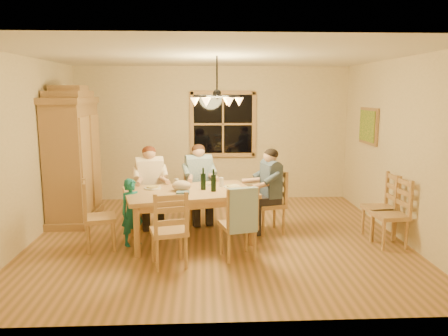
{
  "coord_description": "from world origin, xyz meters",
  "views": [
    {
      "loc": [
        -0.21,
        -6.38,
        2.19
      ],
      "look_at": [
        0.11,
        0.1,
        1.06
      ],
      "focal_mm": 35.0,
      "sensor_mm": 36.0,
      "label": 1
    }
  ],
  "objects": [
    {
      "name": "painting",
      "position": [
        2.71,
        1.2,
        1.6
      ],
      "size": [
        0.06,
        0.78,
        0.64
      ],
      "color": "olive",
      "rests_on": "wall_right"
    },
    {
      "name": "chair_spare_front",
      "position": [
        2.45,
        -0.48,
        0.3
      ],
      "size": [
        0.46,
        0.48,
        0.99
      ],
      "rotation": [
        0.0,
        0.0,
        1.66
      ],
      "color": "tan",
      "rests_on": "floor"
    },
    {
      "name": "chair_near_right",
      "position": [
        0.25,
        -0.83,
        0.3
      ],
      "size": [
        0.53,
        0.52,
        0.99
      ],
      "rotation": [
        0.0,
        0.0,
        0.25
      ],
      "color": "tan",
      "rests_on": "floor"
    },
    {
      "name": "chair_end_left",
      "position": [
        -1.66,
        -0.41,
        0.3
      ],
      "size": [
        0.52,
        0.53,
        0.99
      ],
      "rotation": [
        0.0,
        0.0,
        -1.32
      ],
      "color": "tan",
      "rests_on": "floor"
    },
    {
      "name": "plate_plaid",
      "position": [
        -0.14,
        0.29,
        0.77
      ],
      "size": [
        0.26,
        0.26,
        0.02
      ],
      "primitive_type": "cylinder",
      "color": "white",
      "rests_on": "dining_table"
    },
    {
      "name": "armoire",
      "position": [
        -2.42,
        1.08,
        1.06
      ],
      "size": [
        0.66,
        1.4,
        2.3
      ],
      "color": "olive",
      "rests_on": "floor"
    },
    {
      "name": "chair_far_left",
      "position": [
        -1.08,
        0.64,
        0.3
      ],
      "size": [
        0.53,
        0.52,
        0.99
      ],
      "rotation": [
        0.0,
        0.0,
        3.39
      ],
      "color": "tan",
      "rests_on": "floor"
    },
    {
      "name": "wine_bottle_b",
      "position": [
        -0.06,
        -0.16,
        0.93
      ],
      "size": [
        0.08,
        0.08,
        0.33
      ],
      "primitive_type": "cylinder",
      "color": "black",
      "rests_on": "dining_table"
    },
    {
      "name": "plate_woman",
      "position": [
        -0.97,
        0.06,
        0.77
      ],
      "size": [
        0.26,
        0.26,
        0.02
      ],
      "primitive_type": "cylinder",
      "color": "white",
      "rests_on": "dining_table"
    },
    {
      "name": "plate_slate",
      "position": [
        0.23,
        0.09,
        0.77
      ],
      "size": [
        0.26,
        0.26,
        0.02
      ],
      "primitive_type": "cylinder",
      "color": "white",
      "rests_on": "dining_table"
    },
    {
      "name": "chair_spare_back",
      "position": [
        2.45,
        -0.11,
        0.3
      ],
      "size": [
        0.44,
        0.46,
        0.99
      ],
      "rotation": [
        0.0,
        0.0,
        1.61
      ],
      "color": "tan",
      "rests_on": "floor"
    },
    {
      "name": "towel",
      "position": [
        0.29,
        -1.01,
        0.7
      ],
      "size": [
        0.39,
        0.19,
        0.58
      ],
      "primitive_type": "cube",
      "rotation": [
        0.0,
        0.0,
        0.25
      ],
      "color": "#92B0C6",
      "rests_on": "chair_near_right"
    },
    {
      "name": "chair_near_left",
      "position": [
        -0.65,
        -1.05,
        0.3
      ],
      "size": [
        0.53,
        0.52,
        0.99
      ],
      "rotation": [
        0.0,
        0.0,
        0.25
      ],
      "color": "tan",
      "rests_on": "floor"
    },
    {
      "name": "adult_plaid_man",
      "position": [
        -0.28,
        0.84,
        0.84
      ],
      "size": [
        0.47,
        0.5,
        0.87
      ],
      "rotation": [
        0.0,
        0.0,
        3.39
      ],
      "color": "#2D5C7D",
      "rests_on": "floor"
    },
    {
      "name": "cap",
      "position": [
        0.25,
        -0.2,
        0.82
      ],
      "size": [
        0.2,
        0.2,
        0.11
      ],
      "primitive_type": "ellipsoid",
      "color": "#C9BB86",
      "rests_on": "dining_table"
    },
    {
      "name": "chandelier",
      "position": [
        -0.0,
        0.0,
        2.08
      ],
      "size": [
        0.77,
        0.68,
        0.71
      ],
      "color": "black",
      "rests_on": "ceiling"
    },
    {
      "name": "wall_right",
      "position": [
        2.75,
        0.0,
        1.35
      ],
      "size": [
        0.02,
        5.0,
        2.7
      ],
      "primitive_type": "cube",
      "color": "beige",
      "rests_on": "floor"
    },
    {
      "name": "adult_woman",
      "position": [
        -1.08,
        0.64,
        0.84
      ],
      "size": [
        0.47,
        0.5,
        0.87
      ],
      "rotation": [
        0.0,
        0.0,
        3.39
      ],
      "color": "#F9DDC0",
      "rests_on": "floor"
    },
    {
      "name": "cloth_bundle",
      "position": [
        -0.53,
        -0.1,
        0.84
      ],
      "size": [
        0.28,
        0.22,
        0.15
      ],
      "primitive_type": "ellipsoid",
      "color": "tan",
      "rests_on": "dining_table"
    },
    {
      "name": "napkin",
      "position": [
        -0.5,
        -0.3,
        0.78
      ],
      "size": [
        0.21,
        0.18,
        0.03
      ],
      "primitive_type": "cube",
      "rotation": [
        0.0,
        0.0,
        0.25
      ],
      "color": "slate",
      "rests_on": "dining_table"
    },
    {
      "name": "chair_end_right",
      "position": [
        0.83,
        0.22,
        0.3
      ],
      "size": [
        0.52,
        0.53,
        0.99
      ],
      "rotation": [
        0.0,
        0.0,
        1.82
      ],
      "color": "tan",
      "rests_on": "floor"
    },
    {
      "name": "child",
      "position": [
        -1.23,
        -0.26,
        0.49
      ],
      "size": [
        0.42,
        0.41,
        0.98
      ],
      "primitive_type": "imported",
      "rotation": [
        0.0,
        0.0,
        0.68
      ],
      "color": "#197374",
      "rests_on": "floor"
    },
    {
      "name": "wine_glass_a",
      "position": [
        -0.61,
        0.09,
        0.83
      ],
      "size": [
        0.06,
        0.06,
        0.14
      ],
      "primitive_type": "cylinder",
      "color": "silver",
      "rests_on": "dining_table"
    },
    {
      "name": "chair_far_right",
      "position": [
        -0.28,
        0.84,
        0.3
      ],
      "size": [
        0.53,
        0.52,
        0.99
      ],
      "rotation": [
        0.0,
        0.0,
        3.39
      ],
      "color": "tan",
      "rests_on": "floor"
    },
    {
      "name": "ceiling",
      "position": [
        0.0,
        0.0,
        2.7
      ],
      "size": [
        5.5,
        5.0,
        0.02
      ],
      "primitive_type": "cube",
      "color": "white",
      "rests_on": "wall_back"
    },
    {
      "name": "wall_back",
      "position": [
        0.0,
        2.5,
        1.35
      ],
      "size": [
        5.5,
        0.02,
        2.7
      ],
      "primitive_type": "cube",
      "color": "beige",
      "rests_on": "floor"
    },
    {
      "name": "window",
      "position": [
        0.2,
        2.47,
        1.55
      ],
      "size": [
        1.3,
        0.06,
        1.3
      ],
      "color": "black",
      "rests_on": "wall_back"
    },
    {
      "name": "wall_left",
      "position": [
        -2.75,
        0.0,
        1.35
      ],
      "size": [
        0.02,
        5.0,
        2.7
      ],
      "primitive_type": "cube",
      "color": "beige",
      "rests_on": "floor"
    },
    {
      "name": "dining_table",
      "position": [
        -0.42,
        -0.1,
        0.66
      ],
      "size": [
        2.06,
        1.55,
        0.76
      ],
      "rotation": [
        0.0,
        0.0,
        0.25
      ],
      "color": "#AD834C",
      "rests_on": "floor"
    },
    {
      "name": "wine_bottle_a",
      "position": [
        -0.21,
        -0.04,
        0.93
      ],
      "size": [
        0.08,
        0.08,
        0.33
      ],
      "primitive_type": "cylinder",
      "color": "black",
      "rests_on": "dining_table"
    },
    {
      "name": "wine_glass_b",
      "position": [
        0.07,
        0.16,
        0.83
      ],
      "size": [
        0.06,
        0.06,
        0.14
      ],
      "primitive_type": "cylinder",
      "color": "silver",
      "rests_on": "dining_table"
    },
    {
      "name": "adult_slate_man",
      "position": [
        0.83,
        0.22,
        0.84
      ],
      "size": [
        0.5,
        0.47,
        0.87
      ],
      "rotation": [
        0.0,
        0.0,
        1.82
      ],
      "color": "#415169",
      "rests_on": "floor"
    },
    {
      "name": "floor",
      "position": [
        0.0,
        0.0,
        0.0
      ],
      "size": [
        5.5,
        5.5,
        0.0
      ],
      "primitive_type": "plane",
      "color": "olive",
      "rests_on": "ground"
    }
  ]
}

